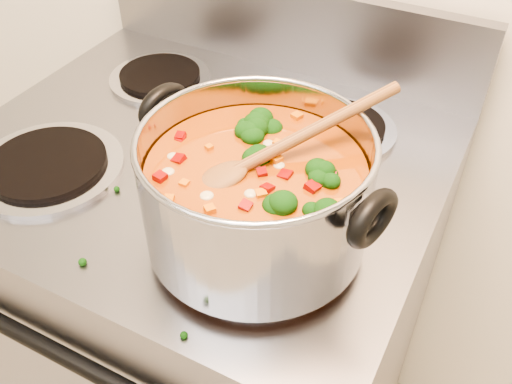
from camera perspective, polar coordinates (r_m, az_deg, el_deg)
electric_range at (r=1.24m, az=-4.20°, el=-12.68°), size 0.75×0.68×1.08m
stockpot at (r=0.69m, az=-0.05°, el=-0.05°), size 0.34×0.28×0.17m
wooden_spoon at (r=0.66m, az=1.21°, el=3.85°), size 0.18×0.24×0.08m
cooktop_crumbs at (r=0.70m, az=-0.84°, el=-9.79°), size 0.23×0.35×0.01m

